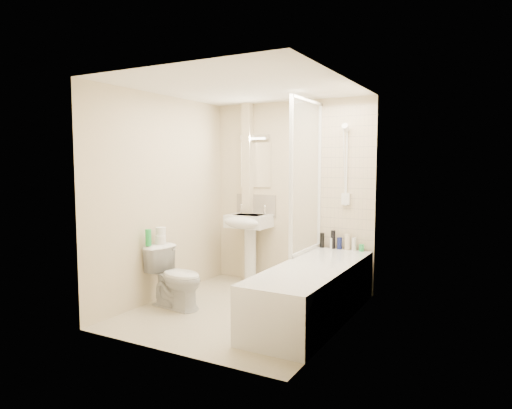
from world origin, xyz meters
The scene contains 26 objects.
floor centered at (0.00, 0.00, 0.00)m, with size 2.50×2.50×0.00m, color beige.
wall_back centered at (0.00, 1.25, 1.20)m, with size 2.20×0.02×2.40m, color beige.
wall_left centered at (-1.10, 0.00, 1.20)m, with size 0.02×2.50×2.40m, color beige.
wall_right centered at (1.10, 0.00, 1.20)m, with size 0.02×2.50×2.40m, color beige.
ceiling centered at (0.00, 0.00, 2.40)m, with size 2.20×2.50×0.02m, color white.
tile_back centered at (0.75, 1.24, 1.42)m, with size 0.70×0.01×1.75m, color beige.
tile_right centered at (1.09, 0.14, 1.42)m, with size 0.01×2.10×1.75m, color beige.
pipe_boxing centered at (-0.62, 1.19, 1.20)m, with size 0.12×0.12×2.40m, color beige.
splashback centered at (-0.52, 1.24, 1.03)m, with size 0.60×0.01×0.30m, color beige.
mirror centered at (-0.52, 1.24, 1.58)m, with size 0.46×0.01×0.60m, color white.
strip_light centered at (-0.52, 1.22, 1.95)m, with size 0.42×0.07×0.07m, color silver.
bathtub centered at (0.75, 0.14, 0.29)m, with size 0.70×2.10×0.55m.
shower_screen centered at (0.40, 0.80, 1.45)m, with size 0.04×0.92×1.80m.
shower_fixture centered at (0.75, 1.19, 1.55)m, with size 0.10×0.16×0.99m.
pedestal_sink centered at (-0.52, 1.01, 0.74)m, with size 0.54×0.49×1.05m.
bottle_black_a centered at (0.47, 1.16, 0.64)m, with size 0.06×0.06×0.18m, color black.
bottle_white_a centered at (0.60, 1.16, 0.62)m, with size 0.06×0.06×0.13m, color white.
bottle_black_b centered at (0.61, 1.16, 0.66)m, with size 0.06×0.06×0.23m, color black.
bottle_blue centered at (0.69, 1.16, 0.62)m, with size 0.06×0.06×0.15m, color navy.
bottle_cream centered at (0.79, 1.16, 0.65)m, with size 0.07×0.07×0.19m, color beige.
bottle_white_b centered at (0.88, 1.16, 0.63)m, with size 0.05×0.05×0.15m, color white.
bottle_green centered at (0.97, 1.16, 0.59)m, with size 0.06×0.06×0.08m, color green.
toilet centered at (-0.72, -0.25, 0.34)m, with size 0.72×0.47×0.69m, color white.
toilet_roll_lower centered at (-0.97, -0.20, 0.74)m, with size 0.12×0.12×0.10m, color white.
toilet_roll_upper centered at (-0.98, -0.19, 0.83)m, with size 0.11×0.11×0.09m, color white.
green_bottle centered at (-1.02, -0.36, 0.78)m, with size 0.07×0.07×0.19m, color green.
Camera 1 is at (2.44, -4.19, 1.61)m, focal length 32.00 mm.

